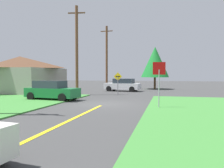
# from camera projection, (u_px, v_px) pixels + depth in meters

# --- Properties ---
(ground_plane) EXTENTS (120.00, 120.00, 0.00)m
(ground_plane) POSITION_uv_depth(u_px,v_px,m) (105.00, 104.00, 16.19)
(ground_plane) COLOR #3D3D3D
(lane_stripe_center) EXTENTS (0.20, 14.00, 0.01)m
(lane_stripe_center) POSITION_uv_depth(u_px,v_px,m) (48.00, 131.00, 8.42)
(lane_stripe_center) COLOR yellow
(lane_stripe_center) RESTS_ON ground
(stop_sign) EXTENTS (0.78, 0.15, 2.92)m
(stop_sign) POSITION_uv_depth(u_px,v_px,m) (159.00, 76.00, 13.91)
(stop_sign) COLOR #9EA0A8
(stop_sign) RESTS_ON ground
(car_approaching_junction) EXTENTS (4.72, 2.54, 1.62)m
(car_approaching_junction) POSITION_uv_depth(u_px,v_px,m) (123.00, 85.00, 28.59)
(car_approaching_junction) COLOR silver
(car_approaching_junction) RESTS_ON ground
(parked_car_near_building) EXTENTS (4.67, 2.37, 1.62)m
(parked_car_near_building) POSITION_uv_depth(u_px,v_px,m) (52.00, 90.00, 18.54)
(parked_car_near_building) COLOR #196B33
(parked_car_near_building) RESTS_ON ground
(utility_pole_mid) EXTENTS (1.80, 0.36, 9.23)m
(utility_pole_mid) POSITION_uv_depth(u_px,v_px,m) (77.00, 50.00, 23.06)
(utility_pole_mid) COLOR brown
(utility_pole_mid) RESTS_ON ground
(utility_pole_far) EXTENTS (1.80, 0.32, 9.23)m
(utility_pole_far) POSITION_uv_depth(u_px,v_px,m) (107.00, 57.00, 32.65)
(utility_pole_far) COLOR brown
(utility_pole_far) RESTS_ON ground
(direction_sign) EXTENTS (0.91, 0.08, 2.38)m
(direction_sign) POSITION_uv_depth(u_px,v_px,m) (118.00, 81.00, 23.86)
(direction_sign) COLOR slate
(direction_sign) RESTS_ON ground
(oak_tree_left) EXTENTS (4.06, 4.06, 6.22)m
(oak_tree_left) POSITION_uv_depth(u_px,v_px,m) (155.00, 62.00, 32.56)
(oak_tree_left) COLOR brown
(oak_tree_left) RESTS_ON ground
(barn) EXTENTS (8.93, 7.79, 4.32)m
(barn) POSITION_uv_depth(u_px,v_px,m) (20.00, 74.00, 26.67)
(barn) COLOR gray
(barn) RESTS_ON ground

